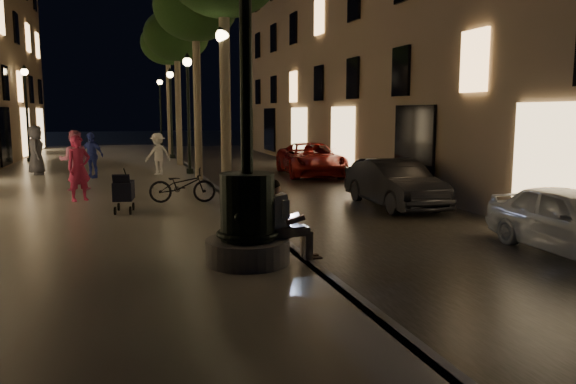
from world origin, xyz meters
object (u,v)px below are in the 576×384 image
object	(u,v)px
lamp_curb_b	(188,98)
lamp_curb_c	(171,102)
tree_second	(195,9)
pedestrian_pink	(74,161)
car_third	(311,159)
lamp_curb_d	(160,104)
pedestrian_red	(79,168)
lamp_curb_a	(223,91)
seated_man_laptop	(283,218)
car_second	(394,183)
lamp_left_c	(26,101)
tree_third	(176,36)
pedestrian_white	(158,154)
pedestrian_dark	(36,150)
fountain_lamppost	(247,203)
bicycle	(182,185)
pedestrian_blue	(91,155)
stroller	(124,191)
car_front	(575,221)

from	to	relation	value
lamp_curb_b	lamp_curb_c	xyz separation A→B (m)	(0.00, 8.00, 0.00)
tree_second	pedestrian_pink	distance (m)	6.94
car_third	lamp_curb_b	bearing A→B (deg)	-178.02
lamp_curb_d	pedestrian_red	xyz separation A→B (m)	(-3.81, -22.22, -2.11)
lamp_curb_d	lamp_curb_a	bearing A→B (deg)	-90.00
seated_man_laptop	lamp_curb_a	world-z (taller)	lamp_curb_a
lamp_curb_d	car_second	bearing A→B (deg)	-79.06
lamp_curb_b	lamp_curb_d	distance (m)	16.00
lamp_curb_b	pedestrian_pink	size ratio (longest dim) A/B	2.51
lamp_curb_a	lamp_left_c	bearing A→B (deg)	113.93
lamp_curb_a	tree_third	bearing A→B (deg)	90.00
pedestrian_white	pedestrian_dark	bearing A→B (deg)	-39.31
lamp_curb_b	pedestrian_pink	xyz separation A→B (m)	(-4.09, -3.97, -2.08)
tree_third	tree_second	bearing A→B (deg)	-89.05
fountain_lamppost	lamp_curb_b	distance (m)	14.16
fountain_lamppost	tree_third	distance (m)	18.68
pedestrian_white	bicycle	size ratio (longest dim) A/B	0.92
lamp_curb_d	pedestrian_pink	world-z (taller)	lamp_curb_d
lamp_left_c	pedestrian_blue	distance (m)	9.34
lamp_curb_d	pedestrian_blue	distance (m)	17.01
tree_third	lamp_curb_c	world-z (taller)	tree_third
lamp_left_c	pedestrian_blue	world-z (taller)	lamp_left_c
pedestrian_white	seated_man_laptop	bearing A→B (deg)	72.11
seated_man_laptop	lamp_curb_d	bearing A→B (deg)	89.83
tree_third	lamp_curb_c	distance (m)	4.94
tree_second	pedestrian_white	bearing A→B (deg)	124.68
car_second	pedestrian_dark	size ratio (longest dim) A/B	2.10
seated_man_laptop	bicycle	world-z (taller)	seated_man_laptop
pedestrian_pink	bicycle	xyz separation A→B (m)	(3.02, -3.38, -0.48)
lamp_curb_d	bicycle	world-z (taller)	lamp_curb_d
pedestrian_pink	pedestrian_white	bearing A→B (deg)	-123.24
pedestrian_blue	car_third	bearing A→B (deg)	35.65
tree_second	pedestrian_blue	xyz separation A→B (m)	(-3.84, 1.55, -5.27)
lamp_curb_c	bicycle	world-z (taller)	lamp_curb_c
stroller	car_front	size ratio (longest dim) A/B	0.29
seated_man_laptop	lamp_curb_a	bearing A→B (deg)	89.17
pedestrian_red	pedestrian_white	xyz separation A→B (m)	(2.56, 6.18, -0.09)
tree_third	car_third	distance (m)	8.62
lamp_curb_a	car_third	distance (m)	9.52
lamp_curb_c	car_second	distance (m)	17.47
lamp_curb_a	car_third	size ratio (longest dim) A/B	0.97
pedestrian_blue	pedestrian_dark	xyz separation A→B (m)	(-2.16, 1.79, 0.11)
lamp_curb_a	bicycle	bearing A→B (deg)	148.61
car_front	pedestrian_pink	bearing A→B (deg)	133.09
fountain_lamppost	pedestrian_red	size ratio (longest dim) A/B	2.83
car_front	pedestrian_white	size ratio (longest dim) A/B	2.31
tree_second	pedestrian_white	xyz separation A→B (m)	(-1.35, 1.96, -5.30)
tree_second	lamp_curb_a	bearing A→B (deg)	-90.95
stroller	car_third	distance (m)	11.25
stroller	car_second	distance (m)	7.39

